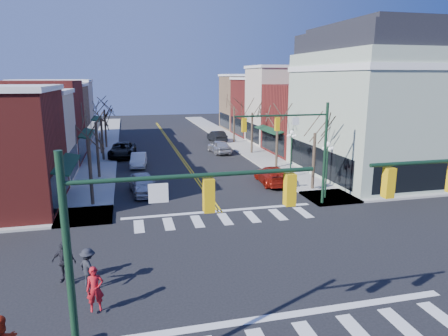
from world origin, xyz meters
TOP-DOWN VIEW (x-y plane):
  - ground at (0.00, 0.00)m, footprint 160.00×160.00m
  - sidewalk_left at (-8.75, 20.00)m, footprint 3.50×70.00m
  - sidewalk_right at (8.75, 20.00)m, footprint 3.50×70.00m
  - bldg_left_stucco_a at (-15.50, 19.50)m, footprint 10.00×7.00m
  - bldg_left_brick_b at (-15.50, 27.50)m, footprint 10.00×9.00m
  - bldg_left_tan at (-15.50, 35.75)m, footprint 10.00×7.50m
  - bldg_left_stucco_b at (-15.50, 43.50)m, footprint 10.00×8.00m
  - bldg_right_brick_a at (15.50, 25.75)m, footprint 10.00×8.50m
  - bldg_right_stucco at (15.50, 33.50)m, footprint 10.00×7.00m
  - bldg_right_brick_b at (15.50, 41.00)m, footprint 10.00×8.00m
  - bldg_right_tan at (15.50, 49.00)m, footprint 10.00×8.00m
  - victorian_corner at (16.50, 14.50)m, footprint 12.25×14.25m
  - traffic_mast_near_left at (-5.55, -7.40)m, footprint 6.60×0.28m
  - traffic_mast_far_right at (5.55, 7.40)m, footprint 6.60×0.28m
  - lamppost_corner at (8.20, 8.50)m, footprint 0.36×0.36m
  - lamppost_midblock at (8.20, 15.00)m, footprint 0.36×0.36m
  - tree_left_a at (-8.40, 11.00)m, footprint 0.24×0.24m
  - tree_left_b at (-8.40, 19.00)m, footprint 0.24×0.24m
  - tree_left_c at (-8.40, 27.00)m, footprint 0.24×0.24m
  - tree_left_d at (-8.40, 35.00)m, footprint 0.24×0.24m
  - tree_right_a at (8.40, 11.00)m, footprint 0.24×0.24m
  - tree_right_b at (8.40, 19.00)m, footprint 0.24×0.24m
  - tree_right_c at (8.40, 27.00)m, footprint 0.24×0.24m
  - tree_right_d at (8.40, 35.00)m, footprint 0.24×0.24m
  - car_left_near at (-4.80, 13.25)m, footprint 2.31×4.78m
  - car_left_mid at (-4.80, 23.12)m, footprint 1.88×4.29m
  - car_left_far at (-6.40, 28.58)m, footprint 3.30×6.11m
  - car_right_near at (5.94, 13.68)m, footprint 2.43×5.28m
  - car_right_mid at (4.80, 28.36)m, footprint 2.31×4.81m
  - car_right_far at (6.40, 36.68)m, footprint 2.02×4.83m
  - pedestrian_red_a at (-7.30, -2.76)m, footprint 0.69×0.49m
  - pedestrian_dark_a at (-8.77, -0.07)m, footprint 1.15×0.76m
  - pedestrian_dark_b at (-7.70, -0.81)m, footprint 1.19×1.27m

SIDE VIEW (x-z plane):
  - ground at x=0.00m, z-range 0.00..0.00m
  - sidewalk_left at x=-8.75m, z-range 0.00..0.15m
  - sidewalk_right at x=8.75m, z-range 0.00..0.15m
  - car_left_mid at x=-4.80m, z-range 0.00..1.37m
  - car_right_near at x=5.94m, z-range 0.00..1.49m
  - car_right_far at x=6.40m, z-range 0.00..1.55m
  - car_left_near at x=-4.80m, z-range 0.00..1.57m
  - car_right_mid at x=4.80m, z-range 0.00..1.59m
  - car_left_far at x=-6.40m, z-range 0.00..1.63m
  - pedestrian_dark_b at x=-7.70m, z-range 0.15..1.87m
  - pedestrian_red_a at x=-7.30m, z-range 0.15..1.93m
  - pedestrian_dark_a at x=-8.77m, z-range 0.15..1.96m
  - tree_left_c at x=-8.40m, z-range 0.00..4.55m
  - tree_right_a at x=8.40m, z-range 0.00..4.62m
  - tree_left_a at x=-8.40m, z-range 0.00..4.76m
  - tree_right_c at x=8.40m, z-range 0.00..4.83m
  - tree_left_d at x=-8.40m, z-range 0.00..4.90m
  - tree_right_d at x=8.40m, z-range 0.00..4.97m
  - tree_left_b at x=-8.40m, z-range 0.00..5.04m
  - tree_right_b at x=8.40m, z-range 0.00..5.18m
  - lamppost_corner at x=8.20m, z-range 0.80..5.13m
  - lamppost_midblock at x=8.20m, z-range 0.80..5.13m
  - bldg_left_stucco_a at x=-15.50m, z-range 0.00..7.50m
  - bldg_left_tan at x=-15.50m, z-range 0.00..7.80m
  - bldg_right_brick_a at x=15.50m, z-range 0.00..8.00m
  - bldg_left_stucco_b at x=-15.50m, z-range 0.00..8.20m
  - bldg_left_brick_b at x=-15.50m, z-range 0.00..8.50m
  - bldg_right_brick_b at x=15.50m, z-range 0.00..8.50m
  - bldg_right_tan at x=15.50m, z-range 0.00..9.00m
  - traffic_mast_near_left at x=-5.55m, z-range 1.11..8.31m
  - traffic_mast_far_right at x=5.55m, z-range 1.11..8.31m
  - bldg_right_stucco at x=15.50m, z-range 0.00..10.00m
  - victorian_corner at x=16.50m, z-range 0.01..13.31m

